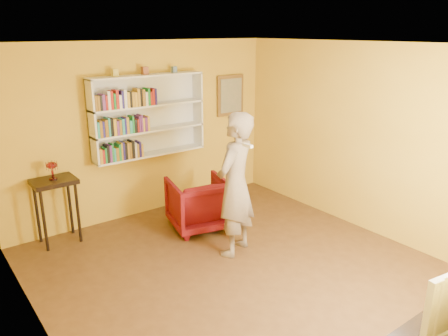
{
  "coord_description": "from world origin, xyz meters",
  "views": [
    {
      "loc": [
        -3.02,
        -3.55,
        2.86
      ],
      "look_at": [
        0.22,
        0.75,
        1.13
      ],
      "focal_mm": 35.0,
      "sensor_mm": 36.0,
      "label": 1
    }
  ],
  "objects_px": {
    "ruby_lustre": "(52,167)",
    "bookshelf": "(147,116)",
    "console_table": "(55,191)",
    "armchair": "(199,204)",
    "person": "(235,185)"
  },
  "relations": [
    {
      "from": "ruby_lustre",
      "to": "armchair",
      "type": "distance_m",
      "value": 2.1
    },
    {
      "from": "bookshelf",
      "to": "console_table",
      "type": "bearing_deg",
      "value": -174.01
    },
    {
      "from": "console_table",
      "to": "ruby_lustre",
      "type": "bearing_deg",
      "value": 135.0
    },
    {
      "from": "ruby_lustre",
      "to": "person",
      "type": "bearing_deg",
      "value": -43.6
    },
    {
      "from": "ruby_lustre",
      "to": "person",
      "type": "distance_m",
      "value": 2.46
    },
    {
      "from": "console_table",
      "to": "ruby_lustre",
      "type": "height_order",
      "value": "ruby_lustre"
    },
    {
      "from": "bookshelf",
      "to": "person",
      "type": "height_order",
      "value": "bookshelf"
    },
    {
      "from": "ruby_lustre",
      "to": "bookshelf",
      "type": "bearing_deg",
      "value": 5.99
    },
    {
      "from": "bookshelf",
      "to": "person",
      "type": "relative_size",
      "value": 0.95
    },
    {
      "from": "console_table",
      "to": "person",
      "type": "relative_size",
      "value": 0.49
    },
    {
      "from": "bookshelf",
      "to": "armchair",
      "type": "distance_m",
      "value": 1.56
    },
    {
      "from": "ruby_lustre",
      "to": "armchair",
      "type": "xyz_separation_m",
      "value": [
        1.81,
        -0.78,
        -0.72
      ]
    },
    {
      "from": "armchair",
      "to": "bookshelf",
      "type": "bearing_deg",
      "value": -59.03
    },
    {
      "from": "bookshelf",
      "to": "console_table",
      "type": "height_order",
      "value": "bookshelf"
    },
    {
      "from": "console_table",
      "to": "armchair",
      "type": "xyz_separation_m",
      "value": [
        1.81,
        -0.78,
        -0.38
      ]
    }
  ]
}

